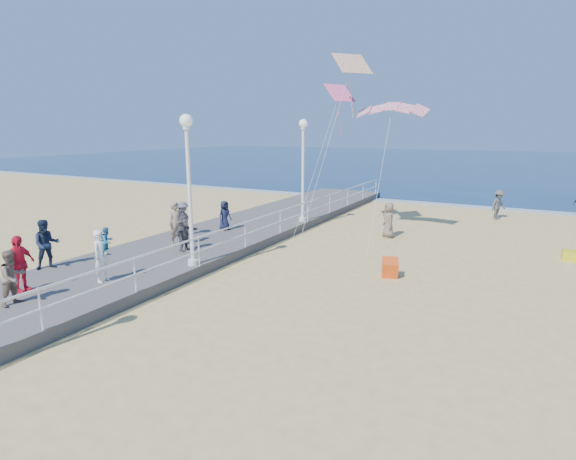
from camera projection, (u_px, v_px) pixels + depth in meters
The scene contains 23 objects.
ground at pixel (329, 301), 13.94m from camera, with size 160.00×160.00×0.00m, color #DEC374.
ocean at pixel (492, 163), 69.88m from camera, with size 160.00×90.00×0.05m, color #0C284D.
surf_line at pixel (443, 205), 31.58m from camera, with size 160.00×1.20×0.04m, color silver.
boardwalk at pixel (150, 262), 17.34m from camera, with size 5.00×44.00×0.40m, color #66615C.
railing at pixel (199, 243), 15.99m from camera, with size 0.05×42.00×0.55m.
lamp_post_mid at pixel (189, 175), 15.59m from camera, with size 0.44×0.44×5.32m.
lamp_post_far at pixel (303, 160), 23.34m from camera, with size 0.44×0.44×5.32m.
woman_holding_toddler at pixel (101, 256), 14.35m from camera, with size 0.62×0.41×1.70m, color white.
toddler_held at pixel (107, 241), 14.31m from camera, with size 0.45×0.35×0.93m, color teal.
spectator_1 at pixel (13, 277), 12.50m from camera, with size 0.76×0.59×1.57m, color #836D5B.
spectator_2 at pixel (183, 219), 20.50m from camera, with size 1.04×0.60×1.60m, color slate.
spectator_3 at pixel (19, 264), 13.38m from camera, with size 1.03×0.43×1.76m, color red.
spectator_4 at pixel (225, 215), 21.79m from camera, with size 0.70×0.46×1.44m, color #191C37.
spectator_5 at pixel (184, 233), 18.04m from camera, with size 1.35×0.43×1.46m, color #4F4E53.
spectator_6 at pixel (176, 224), 18.76m from camera, with size 0.68×0.45×1.88m, color gray.
spectator_7 at pixel (47, 244), 15.70m from camera, with size 0.85×0.67×1.76m, color #1C283E.
beach_walker_a at pixel (498, 205), 26.32m from camera, with size 1.14×0.65×1.76m, color #4F5054.
beach_walker_c at pixel (389, 220), 21.93m from camera, with size 0.85×0.55×1.74m, color #7C6756.
box_kite at pixel (390, 269), 16.10m from camera, with size 0.55×0.55×0.60m, color red.
beach_chair_right at pixel (570, 256), 18.21m from camera, with size 0.55×0.55×0.40m, color yellow.
kite_parafoil at pixel (392, 106), 20.62m from camera, with size 3.36×0.90×0.30m, color #DD1A46, non-canonical shape.
kite_diamond_pink at pixel (340, 93), 22.29m from camera, with size 1.32×1.32×0.02m, color #FF5D9B.
kite_diamond_redwhite at pixel (352, 63), 20.52m from camera, with size 1.55×1.55×0.02m, color #D65919.
Camera 1 is at (5.06, -12.16, 5.22)m, focal length 28.00 mm.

